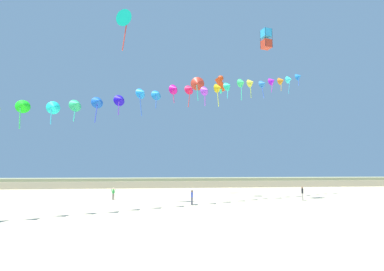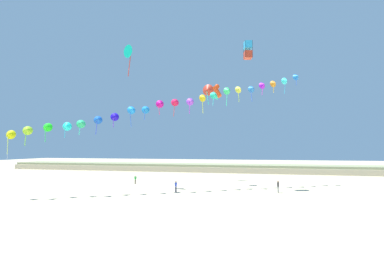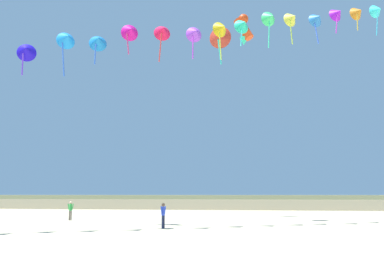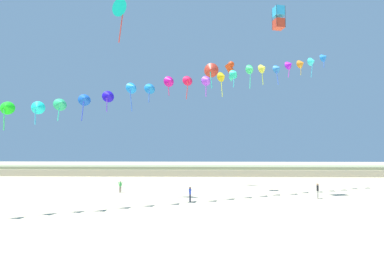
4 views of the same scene
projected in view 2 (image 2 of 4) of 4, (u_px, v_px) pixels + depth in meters
name	position (u px, v px, depth m)	size (l,w,h in m)	color
ground_plane	(160.00, 217.00, 22.84)	(240.00, 240.00, 0.00)	#C1B28E
dune_ridge	(218.00, 168.00, 67.90)	(120.00, 9.30, 1.94)	tan
person_near_left	(135.00, 179.00, 43.89)	(0.52, 0.20, 1.50)	#726656
person_near_right	(278.00, 186.00, 35.12)	(0.29, 0.58, 1.68)	gray
person_mid_center	(176.00, 186.00, 35.72)	(0.28, 0.52, 1.52)	#282D4C
kite_banner_string	(175.00, 103.00, 36.40)	(37.19, 21.61, 18.57)	#D3D50C
large_kite_low_lead	(208.00, 90.00, 48.40)	(2.25, 1.16, 3.84)	red
large_kite_mid_trail	(130.00, 52.00, 39.03)	(2.10, 1.49, 4.78)	#0DC09C
large_kite_high_solo	(248.00, 50.00, 37.37)	(1.34, 1.34, 2.52)	red
large_kite_outer_drift	(217.00, 91.00, 42.38)	(1.70, 1.01, 2.64)	#E64115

